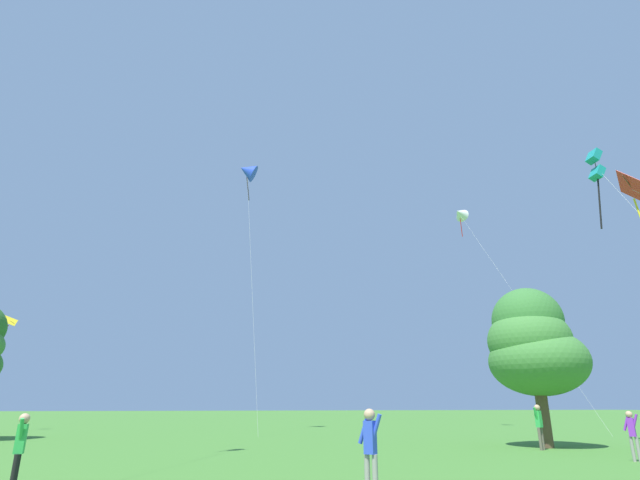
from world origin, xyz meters
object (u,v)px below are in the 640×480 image
Objects in this scene: person_near_tree at (632,431)px; tree_left_oak at (533,346)px; kite_white_distant at (460,214)px; person_child_small at (370,444)px; person_far_back at (539,422)px; kite_blue_delta at (247,171)px; kite_yellow_diamond at (7,327)px; kite_teal_box at (596,168)px; person_foreground_watcher at (20,445)px.

tree_left_oak reaches higher than person_near_tree.
person_child_small is (-19.67, -26.78, -17.32)m from kite_white_distant.
person_near_tree is at bearing -91.40° from person_far_back.
kite_blue_delta is 21.94m from kite_yellow_diamond.
kite_blue_delta is (-15.94, 19.06, 6.87)m from kite_teal_box.
kite_white_distant reaches higher than tree_left_oak.
person_foreground_watcher is (-17.83, -6.22, -0.12)m from person_far_back.
person_near_tree is (10.52, -23.37, -19.41)m from kite_blue_delta.
person_near_tree is at bearing -65.76° from kite_blue_delta.
kite_white_distant is at bearing 79.49° from kite_teal_box.
person_near_tree is 0.22× the size of tree_left_oak.
kite_white_distant reaches higher than person_near_tree.
person_foreground_watcher is (-7.19, -24.91, -19.41)m from kite_blue_delta.
kite_blue_delta reaches higher than kite_yellow_diamond.
kite_blue_delta reaches higher than tree_left_oak.
person_child_small is (16.64, -32.60, -6.40)m from kite_yellow_diamond.
kite_yellow_diamond is (-16.96, 5.10, -12.94)m from kite_blue_delta.
person_far_back is 18.89m from person_foreground_watcher.
kite_white_distant is at bearing -2.13° from kite_blue_delta.
kite_white_distant is 23.26m from tree_left_oak.
person_far_back is 0.25× the size of tree_left_oak.
kite_blue_delta is at bearing 89.33° from person_child_small.
person_child_small is at bearing -20.65° from person_foreground_watcher.
person_far_back is at bearing 88.60° from person_near_tree.
person_foreground_watcher is 0.94× the size of person_child_small.
kite_white_distant reaches higher than kite_teal_box.
kite_blue_delta reaches higher than person_foreground_watcher.
tree_left_oak reaches higher than person_child_small.
person_far_back is at bearing -135.46° from tree_left_oak.
kite_yellow_diamond is (-32.90, 24.16, -6.08)m from kite_teal_box.
kite_yellow_diamond is 37.16m from person_child_small.
person_child_small is at bearing -90.67° from kite_blue_delta.
person_child_small is (-10.84, -4.13, 0.07)m from person_near_tree.
tree_left_oak reaches higher than person_far_back.
tree_left_oak is (11.67, -17.67, -15.97)m from kite_blue_delta.
kite_blue_delta is at bearing 73.89° from person_foreground_watcher.
person_child_small is 0.24× the size of tree_left_oak.
kite_blue_delta reaches higher than person_far_back.
person_foreground_watcher is at bearing 159.35° from person_child_small.
kite_white_distant is at bearing 65.64° from tree_left_oak.
person_far_back is (-5.30, 0.37, -12.42)m from kite_teal_box.
kite_yellow_diamond is at bearing 117.04° from person_child_small.
person_foreground_watcher is 0.22× the size of tree_left_oak.
person_child_small is at bearing -141.20° from person_far_back.
tree_left_oak is at bearing -114.36° from kite_white_distant.
kite_yellow_diamond is at bearing 170.89° from kite_white_distant.
kite_teal_box is at bearing -100.51° from kite_white_distant.
person_foreground_watcher is at bearing -106.11° from kite_blue_delta.
kite_teal_box is at bearing -50.10° from kite_blue_delta.
tree_left_oak is at bearing 162.00° from kite_teal_box.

